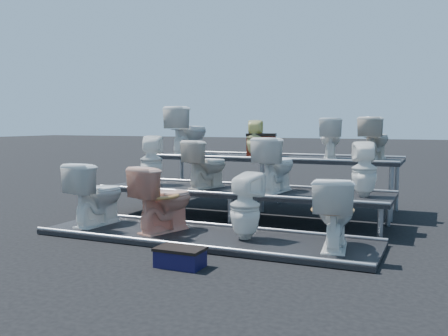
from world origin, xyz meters
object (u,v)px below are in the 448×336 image
at_px(step_stool, 180,259).
at_px(red_crate, 261,146).
at_px(toilet_3, 334,213).
at_px(toilet_9, 254,138).
at_px(toilet_1, 164,199).
at_px(toilet_11, 375,138).
at_px(toilet_2, 245,206).
at_px(toilet_7, 364,169).
at_px(toilet_4, 151,160).
at_px(toilet_5, 206,164).
at_px(toilet_0, 97,194).
at_px(toilet_10, 330,138).
at_px(toilet_8, 188,131).
at_px(toilet_6, 276,165).

bearing_deg(step_stool, red_crate, 97.22).
height_order(toilet_3, toilet_9, toilet_9).
distance_m(toilet_1, step_stool, 1.47).
distance_m(toilet_9, toilet_11, 1.99).
xyz_separation_m(toilet_2, toilet_7, (1.17, 1.30, 0.37)).
bearing_deg(toilet_9, toilet_3, 113.35).
bearing_deg(toilet_7, toilet_4, -13.98).
height_order(red_crate, step_stool, red_crate).
bearing_deg(toilet_7, toilet_5, -13.98).
bearing_deg(toilet_0, toilet_10, -130.60).
xyz_separation_m(toilet_5, step_stool, (0.88, -2.43, -0.74)).
relative_size(toilet_3, toilet_4, 1.02).
distance_m(toilet_1, toilet_8, 2.91).
distance_m(toilet_6, toilet_10, 1.43).
xyz_separation_m(toilet_8, toilet_10, (2.56, 0.00, -0.11)).
height_order(toilet_3, toilet_5, toilet_5).
relative_size(toilet_1, step_stool, 1.80).
xyz_separation_m(toilet_2, toilet_9, (-0.84, 2.60, 0.72)).
relative_size(toilet_4, toilet_6, 1.00).
bearing_deg(toilet_9, toilet_4, 33.57).
bearing_deg(toilet_4, toilet_2, 124.72).
height_order(toilet_1, toilet_4, toilet_4).
distance_m(toilet_2, toilet_10, 2.74).
bearing_deg(toilet_9, toilet_1, 71.55).
height_order(toilet_2, toilet_8, toilet_8).
distance_m(toilet_0, red_crate, 3.13).
bearing_deg(toilet_11, toilet_10, 10.61).
relative_size(toilet_0, toilet_5, 1.18).
height_order(toilet_8, red_crate, toilet_8).
xyz_separation_m(toilet_3, toilet_10, (-0.60, 2.60, 0.73)).
xyz_separation_m(toilet_6, toilet_8, (-2.07, 1.30, 0.44)).
distance_m(toilet_10, step_stool, 3.95).
height_order(toilet_2, toilet_4, toilet_4).
relative_size(toilet_2, toilet_5, 1.10).
distance_m(toilet_2, red_crate, 2.92).
bearing_deg(toilet_3, toilet_4, -30.19).
relative_size(toilet_0, step_stool, 1.82).
bearing_deg(red_crate, toilet_5, -117.52).
bearing_deg(toilet_1, toilet_5, -71.33).
distance_m(toilet_6, toilet_8, 2.49).
distance_m(toilet_11, step_stool, 4.13).
distance_m(toilet_11, red_crate, 1.93).
height_order(toilet_2, toilet_9, toilet_9).
height_order(toilet_1, toilet_3, toilet_1).
bearing_deg(toilet_1, toilet_9, -78.06).
distance_m(toilet_1, toilet_5, 1.34).
bearing_deg(toilet_11, toilet_6, 58.15).
bearing_deg(toilet_1, toilet_0, 17.74).
bearing_deg(toilet_9, toilet_6, 108.84).
bearing_deg(red_crate, toilet_4, -145.91).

